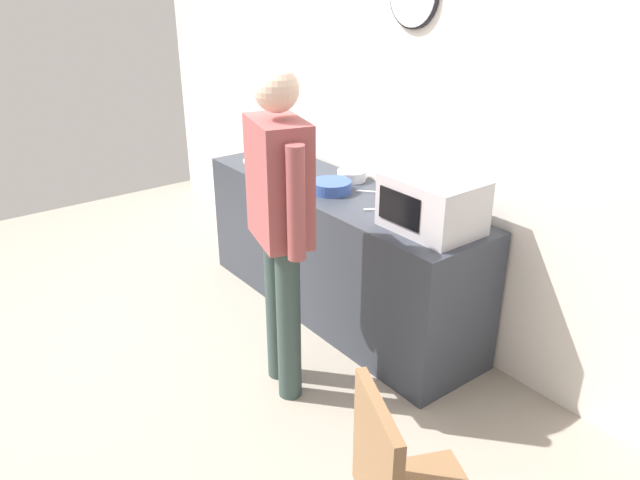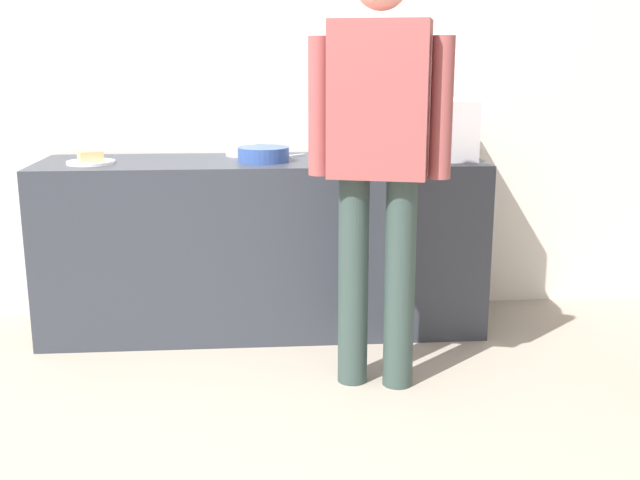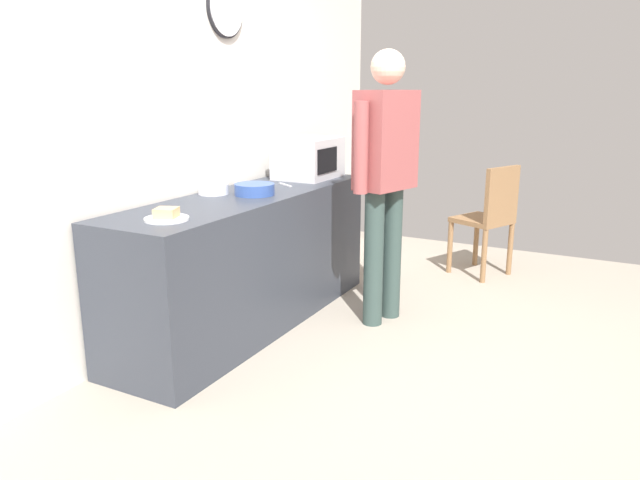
% 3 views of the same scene
% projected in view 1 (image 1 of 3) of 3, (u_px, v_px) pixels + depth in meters
% --- Properties ---
extents(ground_plane, '(6.00, 6.00, 0.00)m').
position_uv_depth(ground_plane, '(162.00, 356.00, 3.81)').
color(ground_plane, '#9E9384').
extents(back_wall, '(5.40, 0.13, 2.60)m').
position_uv_depth(back_wall, '(362.00, 113.00, 4.16)').
color(back_wall, silver).
rests_on(back_wall, ground_plane).
extents(kitchen_counter, '(2.24, 0.62, 0.89)m').
position_uv_depth(kitchen_counter, '(337.00, 252.00, 4.15)').
color(kitchen_counter, '#333842').
rests_on(kitchen_counter, ground_plane).
extents(microwave, '(0.50, 0.39, 0.30)m').
position_uv_depth(microwave, '(432.00, 204.00, 3.31)').
color(microwave, silver).
rests_on(microwave, kitchen_counter).
extents(sandwich_plate, '(0.23, 0.23, 0.07)m').
position_uv_depth(sandwich_plate, '(259.00, 159.00, 4.53)').
color(sandwich_plate, white).
rests_on(sandwich_plate, kitchen_counter).
extents(salad_bowl, '(0.20, 0.20, 0.07)m').
position_uv_depth(salad_bowl, '(352.00, 175.00, 4.13)').
color(salad_bowl, white).
rests_on(salad_bowl, kitchen_counter).
extents(cereal_bowl, '(0.26, 0.26, 0.07)m').
position_uv_depth(cereal_bowl, '(331.00, 186.00, 3.92)').
color(cereal_bowl, '#33519E').
rests_on(cereal_bowl, kitchen_counter).
extents(fork_utensil, '(0.11, 0.16, 0.01)m').
position_uv_depth(fork_utensil, '(378.00, 209.00, 3.64)').
color(fork_utensil, silver).
rests_on(fork_utensil, kitchen_counter).
extents(spoon_utensil, '(0.14, 0.13, 0.01)m').
position_uv_depth(spoon_utensil, '(369.00, 192.00, 3.93)').
color(spoon_utensil, silver).
rests_on(spoon_utensil, kitchen_counter).
extents(person_standing, '(0.57, 0.34, 1.80)m').
position_uv_depth(person_standing, '(280.00, 214.00, 3.13)').
color(person_standing, '#334643').
rests_on(person_standing, ground_plane).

